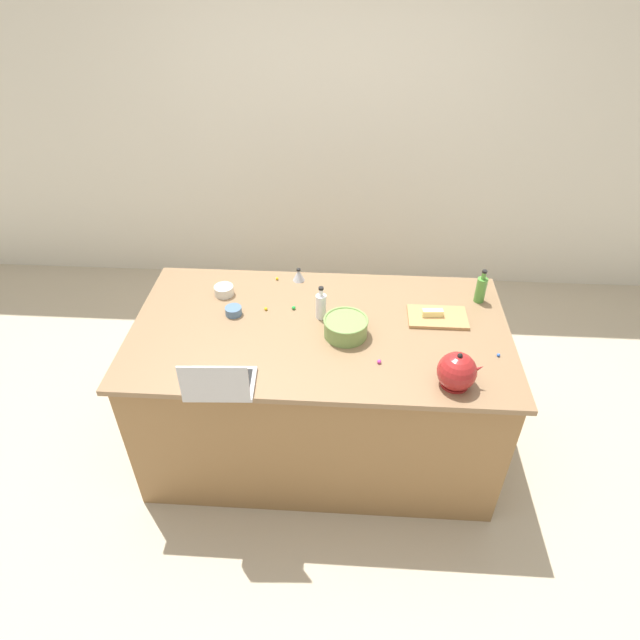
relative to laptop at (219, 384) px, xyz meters
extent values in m
plane|color=#B7A88E|center=(0.42, 0.49, -0.95)|extent=(12.00, 12.00, 0.00)
cube|color=beige|center=(0.42, 2.44, 0.35)|extent=(8.00, 0.10, 2.60)
cube|color=olive|center=(0.42, 0.49, -0.51)|extent=(1.91, 1.00, 0.87)
cube|color=#846647|center=(0.42, 0.49, -0.06)|extent=(1.97, 1.06, 0.03)
cube|color=#B7B7BC|center=(0.00, 0.04, -0.04)|extent=(0.32, 0.24, 0.02)
cube|color=black|center=(0.00, 0.05, -0.03)|extent=(0.28, 0.17, 0.00)
cube|color=#B7B7BC|center=(0.00, -0.08, 0.07)|extent=(0.30, 0.03, 0.20)
cube|color=silver|center=(0.00, -0.07, 0.07)|extent=(0.27, 0.02, 0.18)
cylinder|color=#72934C|center=(0.56, 0.44, 0.00)|extent=(0.22, 0.22, 0.09)
cylinder|color=black|center=(0.56, 0.44, 0.00)|extent=(0.18, 0.18, 0.08)
torus|color=#72934C|center=(0.56, 0.44, 0.05)|extent=(0.23, 0.23, 0.01)
cylinder|color=#4C8C38|center=(1.29, 0.79, 0.03)|extent=(0.06, 0.06, 0.15)
cylinder|color=#4C8C38|center=(1.29, 0.79, 0.12)|extent=(0.02, 0.02, 0.04)
cylinder|color=black|center=(1.29, 0.79, 0.15)|extent=(0.03, 0.03, 0.01)
cylinder|color=white|center=(0.43, 0.58, 0.02)|extent=(0.06, 0.06, 0.14)
cylinder|color=white|center=(0.43, 0.58, 0.11)|extent=(0.02, 0.02, 0.04)
cylinder|color=black|center=(0.43, 0.58, 0.14)|extent=(0.03, 0.03, 0.01)
cylinder|color=maroon|center=(1.07, 0.11, -0.04)|extent=(0.13, 0.13, 0.01)
sphere|color=maroon|center=(1.07, 0.11, 0.03)|extent=(0.18, 0.18, 0.18)
cone|color=maroon|center=(1.15, 0.11, 0.05)|extent=(0.08, 0.03, 0.07)
sphere|color=black|center=(1.07, 0.11, 0.13)|extent=(0.02, 0.02, 0.02)
cube|color=#AD7F4C|center=(1.04, 0.61, -0.04)|extent=(0.31, 0.19, 0.02)
cube|color=#F4E58C|center=(1.01, 0.61, -0.01)|extent=(0.11, 0.04, 0.04)
cylinder|color=beige|center=(-0.13, 0.76, -0.02)|extent=(0.11, 0.11, 0.05)
cylinder|color=slate|center=(-0.05, 0.58, -0.02)|extent=(0.09, 0.09, 0.04)
cone|color=#B2B2B7|center=(0.27, 0.93, -0.01)|extent=(0.07, 0.07, 0.07)
cylinder|color=black|center=(0.27, 0.93, 0.03)|extent=(0.02, 0.02, 0.01)
sphere|color=yellow|center=(0.14, 0.93, -0.04)|extent=(0.02, 0.02, 0.02)
sphere|color=green|center=(0.27, 0.64, -0.04)|extent=(0.02, 0.02, 0.02)
sphere|color=yellow|center=(0.12, 0.63, -0.04)|extent=(0.02, 0.02, 0.02)
sphere|color=#CC3399|center=(0.73, 0.23, -0.04)|extent=(0.02, 0.02, 0.02)
sphere|color=blue|center=(1.31, 0.32, -0.04)|extent=(0.02, 0.02, 0.02)
camera|label=1|loc=(0.56, -1.72, 1.71)|focal=30.47mm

